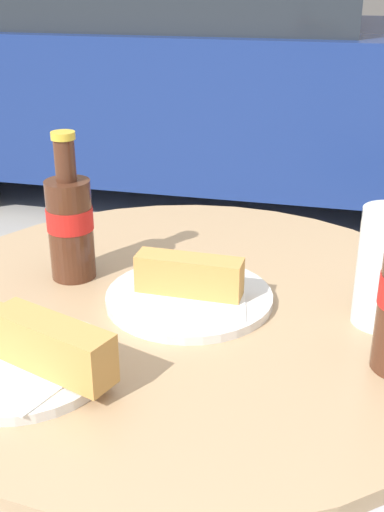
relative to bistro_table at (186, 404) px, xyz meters
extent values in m
cylinder|color=#B7B7BC|center=(0.00, 0.00, -0.18)|extent=(0.09, 0.09, 0.66)
cylinder|color=#B7B7BC|center=(0.00, 0.00, 0.15)|extent=(0.79, 0.79, 0.01)
cylinder|color=tan|center=(0.00, 0.00, 0.16)|extent=(0.78, 0.78, 0.02)
cylinder|color=#4C2819|center=(-0.18, 0.04, 0.25)|extent=(0.06, 0.06, 0.15)
cylinder|color=red|center=(-0.18, 0.04, 0.26)|extent=(0.07, 0.07, 0.03)
cylinder|color=#4C2819|center=(-0.18, 0.04, 0.35)|extent=(0.03, 0.03, 0.06)
cylinder|color=gold|center=(-0.18, 0.04, 0.38)|extent=(0.03, 0.03, 0.01)
cylinder|color=#C68923|center=(0.25, 0.01, 0.23)|extent=(0.07, 0.07, 0.12)
cylinder|color=silver|center=(-0.14, -0.20, 0.18)|extent=(0.20, 0.20, 0.01)
cube|color=white|center=(-0.14, -0.20, 0.19)|extent=(0.19, 0.19, 0.00)
cube|color=#C68E47|center=(-0.09, -0.21, 0.22)|extent=(0.16, 0.09, 0.06)
cylinder|color=silver|center=(0.01, 0.00, 0.18)|extent=(0.23, 0.23, 0.01)
cube|color=white|center=(0.01, 0.00, 0.19)|extent=(0.18, 0.18, 0.00)
cube|color=#C68E47|center=(0.01, 0.00, 0.21)|extent=(0.14, 0.04, 0.05)
cube|color=navy|center=(-0.57, 2.76, -0.01)|extent=(4.05, 1.68, 0.68)
cylinder|color=black|center=(-1.82, 3.50, -0.21)|extent=(0.63, 0.20, 0.63)
camera|label=1|loc=(0.19, -0.75, 0.58)|focal=45.00mm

